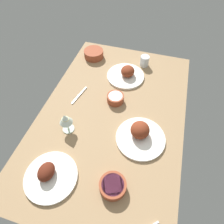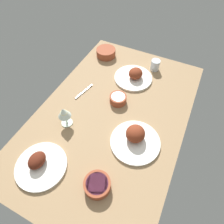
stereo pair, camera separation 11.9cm
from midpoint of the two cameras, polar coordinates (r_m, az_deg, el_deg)
dining_table at (r=122.59cm, az=2.78°, el=-1.31°), size 140.00×90.00×4.00cm
plate_far_side at (r=142.32cm, az=9.18°, el=10.38°), size 27.44×27.44×8.92cm
plate_center_main at (r=107.33cm, az=-17.76°, el=-14.91°), size 27.00×27.00×7.83cm
plate_near_viewer at (r=109.51cm, az=10.13°, el=-7.98°), size 28.46×28.46×10.29cm
bowl_cream at (r=125.43cm, az=4.56°, el=3.82°), size 11.13×11.13×5.20cm
bowl_pasta at (r=161.58cm, az=0.38°, el=17.36°), size 15.44×15.44×6.00cm
bowl_onions at (r=98.30cm, az=-0.75°, el=-21.22°), size 13.25×13.25×5.31cm
wine_glass at (r=110.92cm, az=-11.27°, el=-0.56°), size 7.60×7.60×14.00cm
water_tumbler at (r=152.58cm, az=15.07°, el=13.32°), size 6.74×6.74×8.15cm
spoon_loose at (r=133.42cm, az=-5.85°, el=6.00°), size 16.79×4.61×0.80cm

